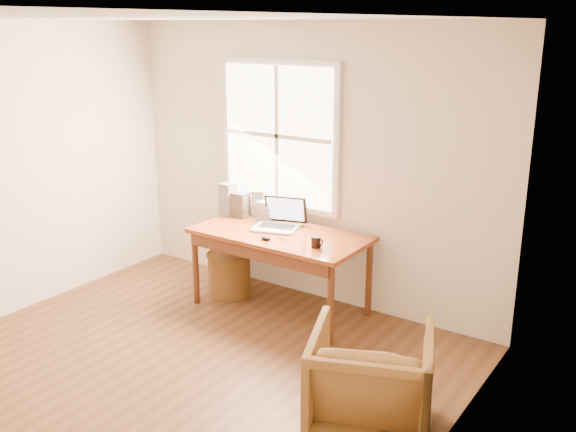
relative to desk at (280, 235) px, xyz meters
The scene contains 11 objects.
room_shell 1.74m from the desk, 90.77° to the right, with size 4.04×4.54×2.64m.
desk is the anchor object (origin of this frame).
armchair 2.00m from the desk, 37.88° to the right, with size 0.76×0.78×0.71m, color brown.
wicker_stool 0.81m from the desk, behind, with size 0.41×0.41×0.41m, color brown.
laptop 0.20m from the desk, 152.60° to the left, with size 0.39×0.41×0.30m, color #B5B7BC, non-canonical shape.
mouse 0.24m from the desk, 86.45° to the right, with size 0.10×0.06×0.03m, color black.
coffee_mug 0.50m from the desk, 17.79° to the right, with size 0.08×0.08×0.09m, color black.
cd_stack_a 0.60m from the desk, 145.71° to the left, with size 0.13×0.12×0.26m, color silver.
cd_stack_b 0.66m from the desk, 162.14° to the left, with size 0.16×0.14×0.24m, color #232227.
cd_stack_c 0.79m from the desk, 166.82° to the left, with size 0.14×0.12×0.32m, color #A2A1AE.
cd_stack_d 0.41m from the desk, 144.90° to the left, with size 0.15×0.13×0.19m, color silver.
Camera 1 is at (3.16, -2.72, 2.57)m, focal length 40.00 mm.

